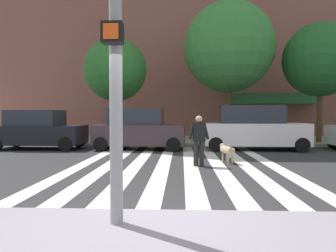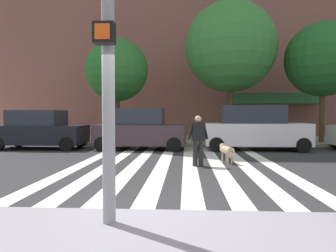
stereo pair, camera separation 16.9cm
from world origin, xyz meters
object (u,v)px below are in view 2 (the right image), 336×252
street_tree_nearest (117,70)px  parked_car_behind_first (140,130)px  parked_car_third_in_line (255,129)px  street_tree_middle (230,47)px  parked_car_near_curb (40,130)px  street_tree_further (323,59)px  dog_on_leash (226,150)px  pedestrian_dog_walker (198,138)px

street_tree_nearest → parked_car_behind_first: bearing=-58.1°
parked_car_behind_first → street_tree_nearest: size_ratio=0.74×
parked_car_third_in_line → street_tree_nearest: street_tree_nearest is taller
street_tree_middle → parked_car_third_in_line: bearing=-77.4°
parked_car_near_curb → street_tree_nearest: 5.33m
parked_car_third_in_line → street_tree_further: 6.22m
dog_on_leash → pedestrian_dog_walker: bearing=-144.3°
street_tree_nearest → pedestrian_dog_walker: (4.30, -7.46, -3.26)m
street_tree_middle → street_tree_further: 5.02m
parked_car_behind_first → parked_car_third_in_line: parked_car_third_in_line is taller
street_tree_middle → pedestrian_dog_walker: (-2.13, -7.91, -4.57)m
street_tree_middle → pedestrian_dog_walker: size_ratio=4.84×
parked_car_near_curb → street_tree_middle: size_ratio=0.54×
street_tree_further → dog_on_leash: size_ratio=5.94×
street_tree_nearest → pedestrian_dog_walker: size_ratio=3.55×
parked_car_third_in_line → dog_on_leash: 4.45m
parked_car_near_curb → street_tree_middle: street_tree_middle is taller
parked_car_behind_first → pedestrian_dog_walker: size_ratio=2.64×
parked_car_behind_first → parked_car_third_in_line: bearing=0.0°
dog_on_leash → parked_car_behind_first: bearing=132.0°
street_tree_further → dog_on_leash: street_tree_further is taller
street_tree_further → dog_on_leash: 10.01m
parked_car_behind_first → parked_car_near_curb: bearing=-180.0°
street_tree_nearest → street_tree_further: bearing=0.1°
street_tree_nearest → parked_car_near_curb: bearing=-139.7°
parked_car_behind_first → pedestrian_dog_walker: parked_car_behind_first is taller
street_tree_further → parked_car_third_in_line: bearing=-147.0°
parked_car_third_in_line → street_tree_nearest: bearing=159.1°
parked_car_third_in_line → pedestrian_dog_walker: size_ratio=2.92×
pedestrian_dog_walker → dog_on_leash: size_ratio=1.48×
parked_car_behind_first → dog_on_leash: parked_car_behind_first is taller
parked_car_near_curb → pedestrian_dog_walker: bearing=-32.2°
street_tree_middle → street_tree_further: size_ratio=1.21×
parked_car_behind_first → street_tree_further: bearing=15.8°
dog_on_leash → street_tree_nearest: bearing=128.2°
parked_car_third_in_line → street_tree_middle: street_tree_middle is taller
parked_car_near_curb → parked_car_behind_first: size_ratio=0.98×
pedestrian_dog_walker → street_tree_middle: bearing=74.9°
street_tree_middle → dog_on_leash: (-1.12, -7.19, -5.05)m
parked_car_near_curb → parked_car_third_in_line: (10.35, 0.00, 0.10)m
parked_car_third_in_line → street_tree_further: size_ratio=0.73×
street_tree_further → pedestrian_dog_walker: bearing=-133.4°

